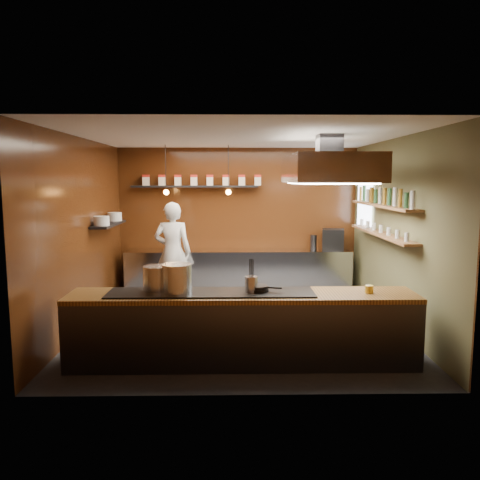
{
  "coord_description": "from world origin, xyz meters",
  "views": [
    {
      "loc": [
        -0.13,
        -7.36,
        2.35
      ],
      "look_at": [
        0.0,
        0.4,
        1.34
      ],
      "focal_mm": 35.0,
      "sensor_mm": 36.0,
      "label": 1
    }
  ],
  "objects_px": {
    "stockpot_large": "(177,278)",
    "espresso_machine": "(333,239)",
    "stockpot_small": "(156,278)",
    "extractor_hood": "(329,169)",
    "chef": "(173,252)"
  },
  "relations": [
    {
      "from": "stockpot_large",
      "to": "espresso_machine",
      "type": "relative_size",
      "value": 0.87
    },
    {
      "from": "stockpot_large",
      "to": "stockpot_small",
      "type": "relative_size",
      "value": 1.11
    },
    {
      "from": "stockpot_large",
      "to": "stockpot_small",
      "type": "bearing_deg",
      "value": 155.77
    },
    {
      "from": "extractor_hood",
      "to": "stockpot_large",
      "type": "bearing_deg",
      "value": -149.9
    },
    {
      "from": "espresso_machine",
      "to": "chef",
      "type": "relative_size",
      "value": 0.22
    },
    {
      "from": "extractor_hood",
      "to": "stockpot_small",
      "type": "xyz_separation_m",
      "value": [
        -2.4,
        -1.1,
        -1.41
      ]
    },
    {
      "from": "stockpot_small",
      "to": "espresso_machine",
      "type": "bearing_deg",
      "value": 50.19
    },
    {
      "from": "stockpot_large",
      "to": "espresso_machine",
      "type": "distance_m",
      "value": 4.7
    },
    {
      "from": "extractor_hood",
      "to": "stockpot_large",
      "type": "xyz_separation_m",
      "value": [
        -2.12,
        -1.23,
        -1.38
      ]
    },
    {
      "from": "stockpot_small",
      "to": "extractor_hood",
      "type": "bearing_deg",
      "value": 24.66
    },
    {
      "from": "extractor_hood",
      "to": "espresso_machine",
      "type": "height_order",
      "value": "extractor_hood"
    },
    {
      "from": "extractor_hood",
      "to": "espresso_machine",
      "type": "xyz_separation_m",
      "value": [
        0.65,
        2.56,
        -1.39
      ]
    },
    {
      "from": "extractor_hood",
      "to": "chef",
      "type": "relative_size",
      "value": 1.04
    },
    {
      "from": "stockpot_large",
      "to": "stockpot_small",
      "type": "height_order",
      "value": "stockpot_large"
    },
    {
      "from": "chef",
      "to": "extractor_hood",
      "type": "bearing_deg",
      "value": 144.67
    }
  ]
}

